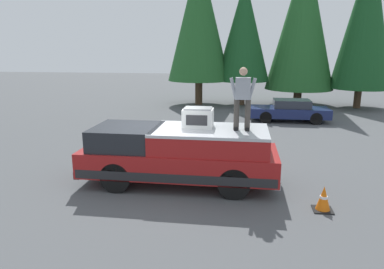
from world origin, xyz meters
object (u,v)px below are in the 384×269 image
pickup_truck (179,154)px  parked_car_navy (290,110)px  compressor_unit (198,118)px  traffic_cone (323,199)px  person_on_truck_bed (243,97)px

pickup_truck → parked_car_navy: 10.68m
compressor_unit → traffic_cone: bearing=-114.2°
person_on_truck_bed → traffic_cone: bearing=-122.4°
person_on_truck_bed → traffic_cone: 3.29m
pickup_truck → parked_car_navy: (9.80, -4.25, -0.29)m
compressor_unit → parked_car_navy: compressor_unit is taller
compressor_unit → traffic_cone: size_ratio=1.35×
pickup_truck → parked_car_navy: size_ratio=1.35×
pickup_truck → traffic_cone: bearing=-108.7°
traffic_cone → compressor_unit: bearing=65.8°
pickup_truck → parked_car_navy: pickup_truck is taller
pickup_truck → traffic_cone: 4.00m
person_on_truck_bed → pickup_truck: bearing=90.3°
parked_car_navy → traffic_cone: bearing=177.4°
compressor_unit → person_on_truck_bed: bearing=-98.1°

